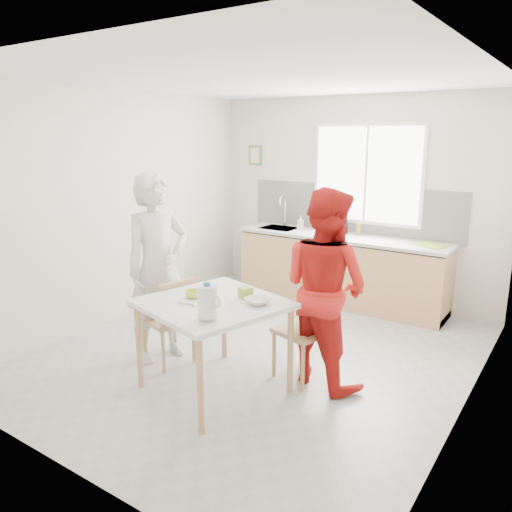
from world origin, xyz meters
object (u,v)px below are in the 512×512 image
at_px(person_white, 158,268).
at_px(wine_bottle_a, 330,220).
at_px(dining_table, 213,311).
at_px(bowl_green, 195,294).
at_px(person_red, 325,288).
at_px(chair_far, 308,324).
at_px(milk_jug, 208,301).
at_px(wine_bottle_b, 345,222).
at_px(bowl_white, 258,301).
at_px(chair_left, 172,318).

bearing_deg(person_white, wine_bottle_a, 3.27).
bearing_deg(dining_table, bowl_green, 179.06).
bearing_deg(person_red, bowl_green, 52.37).
xyz_separation_m(chair_far, wine_bottle_a, (-0.87, 2.20, 0.57)).
relative_size(milk_jug, wine_bottle_b, 0.92).
bearing_deg(wine_bottle_a, bowl_green, -87.71).
xyz_separation_m(person_red, bowl_green, (-0.91, -0.70, -0.04)).
relative_size(chair_far, milk_jug, 3.39).
xyz_separation_m(bowl_white, milk_jug, (-0.11, -0.52, 0.12)).
relative_size(bowl_green, milk_jug, 0.62).
distance_m(dining_table, wine_bottle_a, 2.94).
relative_size(dining_table, person_white, 0.70).
relative_size(bowl_white, wine_bottle_b, 0.70).
height_order(chair_far, wine_bottle_b, wine_bottle_b).
distance_m(milk_jug, wine_bottle_a, 3.30).
bearing_deg(person_white, chair_left, -90.00).
bearing_deg(bowl_green, dining_table, -0.94).
relative_size(chair_far, bowl_white, 4.44).
bearing_deg(person_red, chair_far, 14.87).
height_order(person_red, milk_jug, person_red).
distance_m(person_white, bowl_white, 1.23).
height_order(chair_left, chair_far, chair_far).
bearing_deg(person_white, chair_far, -56.82).
relative_size(chair_left, bowl_white, 4.15).
distance_m(chair_left, milk_jug, 1.16).
height_order(chair_left, bowl_green, bowl_green).
distance_m(chair_left, bowl_white, 1.08).
relative_size(person_white, milk_jug, 6.75).
relative_size(dining_table, chair_left, 1.50).
distance_m(dining_table, bowl_green, 0.23).
height_order(bowl_green, wine_bottle_b, wine_bottle_b).
relative_size(chair_left, chair_far, 0.93).
height_order(chair_left, person_white, person_white).
height_order(person_white, person_red, person_white).
xyz_separation_m(bowl_green, bowl_white, (0.56, 0.16, -0.00)).
relative_size(person_red, bowl_white, 8.44).
bearing_deg(chair_left, chair_far, 128.44).
relative_size(chair_left, milk_jug, 3.16).
bearing_deg(chair_far, milk_jug, -91.35).
bearing_deg(chair_far, wine_bottle_a, 126.61).
bearing_deg(chair_far, chair_left, -141.56).
bearing_deg(wine_bottle_a, bowl_white, -76.12).
bearing_deg(person_red, person_white, 31.46).
bearing_deg(wine_bottle_b, person_red, -69.90).
bearing_deg(wine_bottle_a, chair_left, -97.09).
bearing_deg(bowl_green, person_red, 37.40).
height_order(milk_jug, wine_bottle_b, wine_bottle_b).
bearing_deg(person_white, person_red, -58.54).
distance_m(chair_far, wine_bottle_b, 2.40).
distance_m(chair_far, bowl_white, 0.66).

